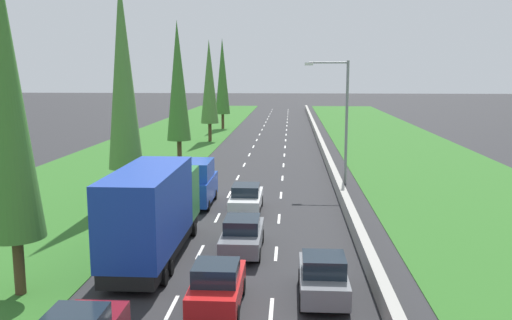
{
  "coord_description": "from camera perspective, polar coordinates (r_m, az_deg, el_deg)",
  "views": [
    {
      "loc": [
        2.36,
        -3.01,
        8.2
      ],
      "look_at": [
        -0.74,
        45.62,
        0.35
      ],
      "focal_mm": 38.52,
      "sensor_mm": 36.0,
      "label": 1
    }
  ],
  "objects": [
    {
      "name": "grey_sedan_centre_lane",
      "position": [
        25.42,
        -1.42,
        -7.74
      ],
      "size": [
        1.82,
        4.5,
        1.64
      ],
      "color": "slate",
      "rests_on": "ground"
    },
    {
      "name": "poplar_tree_second",
      "position": [
        35.02,
        -13.66,
        8.74
      ],
      "size": [
        2.15,
        2.15,
        14.1
      ],
      "color": "#4C3823",
      "rests_on": "ground"
    },
    {
      "name": "blue_van_left_lane",
      "position": [
        34.14,
        -6.13,
        -2.39
      ],
      "size": [
        1.96,
        4.9,
        2.82
      ],
      "color": "#1E47B7",
      "rests_on": "ground"
    },
    {
      "name": "grass_verge_left",
      "position": [
        65.29,
        -9.68,
        1.82
      ],
      "size": [
        14.0,
        140.0,
        0.04
      ],
      "primitive_type": "cube",
      "color": "#2D6623",
      "rests_on": "ground"
    },
    {
      "name": "red_hatchback_centre_lane",
      "position": [
        19.65,
        -4.06,
        -12.87
      ],
      "size": [
        1.74,
        3.9,
        1.72
      ],
      "color": "red",
      "rests_on": "ground"
    },
    {
      "name": "grass_verge_right",
      "position": [
        64.66,
        14.31,
        1.6
      ],
      "size": [
        14.0,
        140.0,
        0.04
      ],
      "primitive_type": "cube",
      "color": "#2D6623",
      "rests_on": "ground"
    },
    {
      "name": "poplar_tree_fourth",
      "position": [
        64.99,
        -4.87,
        8.07
      ],
      "size": [
        2.1,
        2.1,
        11.93
      ],
      "color": "#4C3823",
      "rests_on": "ground"
    },
    {
      "name": "median_barrier",
      "position": [
        63.58,
        6.64,
        2.06
      ],
      "size": [
        0.44,
        120.0,
        0.85
      ],
      "primitive_type": "cube",
      "color": "#9E9B93",
      "rests_on": "ground"
    },
    {
      "name": "street_light_mast",
      "position": [
        40.46,
        8.92,
        4.84
      ],
      "size": [
        3.2,
        0.28,
        9.0
      ],
      "color": "gray",
      "rests_on": "ground"
    },
    {
      "name": "white_sedan_centre_lane",
      "position": [
        32.54,
        -1.02,
        -3.97
      ],
      "size": [
        1.82,
        4.5,
        1.64
      ],
      "color": "white",
      "rests_on": "ground"
    },
    {
      "name": "poplar_tree_fifth",
      "position": [
        79.46,
        -3.51,
        8.65
      ],
      "size": [
        2.12,
        2.12,
        12.97
      ],
      "color": "#4C3823",
      "rests_on": "ground"
    },
    {
      "name": "poplar_tree_nearest",
      "position": [
        21.29,
        -24.42,
        5.52
      ],
      "size": [
        2.1,
        2.1,
        12.2
      ],
      "color": "#4C3823",
      "rests_on": "ground"
    },
    {
      "name": "grey_hatchback_right_lane",
      "position": [
        20.51,
        6.98,
        -11.95
      ],
      "size": [
        1.74,
        3.9,
        1.72
      ],
      "color": "slate",
      "rests_on": "ground"
    },
    {
      "name": "lane_markings",
      "position": [
        63.59,
        1.49,
        1.74
      ],
      "size": [
        3.64,
        116.0,
        0.01
      ],
      "color": "white",
      "rests_on": "ground"
    },
    {
      "name": "blue_box_truck_left_lane",
      "position": [
        24.55,
        -10.58,
        -5.19
      ],
      "size": [
        2.46,
        9.4,
        4.18
      ],
      "color": "black",
      "rests_on": "ground"
    },
    {
      "name": "ground_plane",
      "position": [
        63.59,
        1.49,
        1.74
      ],
      "size": [
        300.0,
        300.0,
        0.0
      ],
      "primitive_type": "plane",
      "color": "#28282B",
      "rests_on": "ground"
    },
    {
      "name": "poplar_tree_third",
      "position": [
        48.89,
        -8.11,
        8.1
      ],
      "size": [
        2.12,
        2.12,
        12.66
      ],
      "color": "#4C3823",
      "rests_on": "ground"
    }
  ]
}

